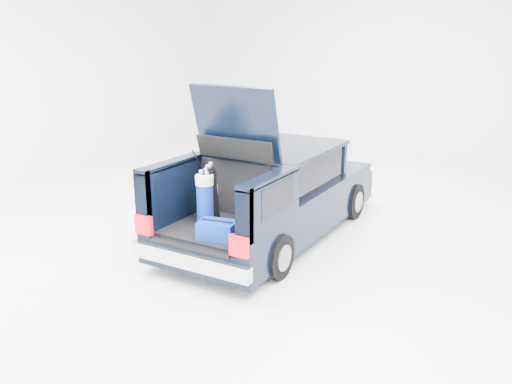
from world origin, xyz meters
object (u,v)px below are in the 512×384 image
Objects in this scene: black_golf_bag at (210,196)px; blue_golf_bag at (205,200)px; red_suitcase at (259,204)px; blue_duffel at (218,230)px; car at (275,194)px.

blue_golf_bag is (0.03, -0.15, -0.02)m from black_golf_bag.
red_suitcase is 0.75× the size of blue_golf_bag.
red_suitcase is 0.74m from blue_golf_bag.
car is at bearing 86.02° from blue_duffel.
red_suitcase is (0.39, -1.19, 0.22)m from car.
black_golf_bag is at bearing 123.73° from blue_duffel.
blue_golf_bag is at bearing -162.70° from red_suitcase.
blue_duffel is (0.20, -1.93, 0.04)m from car.
black_golf_bag is 1.61× the size of blue_duffel.
black_golf_bag is at bearing 104.76° from blue_golf_bag.
car is 5.46× the size of black_golf_bag.
blue_duffel is (0.40, -0.30, -0.25)m from blue_golf_bag.
red_suitcase is 1.15× the size of blue_duffel.
blue_golf_bag is (-0.20, -1.63, 0.30)m from car.
red_suitcase is at bearing 45.52° from black_golf_bag.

